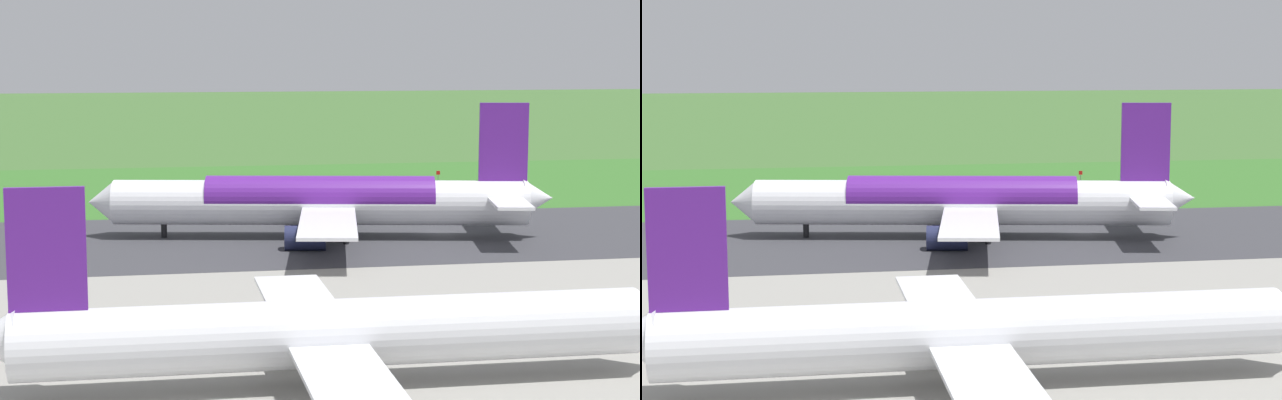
{
  "view_description": "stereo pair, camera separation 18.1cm",
  "coord_description": "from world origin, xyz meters",
  "views": [
    {
      "loc": [
        35.4,
        121.8,
        22.28
      ],
      "look_at": [
        14.84,
        0.0,
        4.5
      ],
      "focal_mm": 60.39,
      "sensor_mm": 36.0,
      "label": 1
    },
    {
      "loc": [
        35.23,
        121.83,
        22.28
      ],
      "look_at": [
        14.84,
        0.0,
        4.5
      ],
      "focal_mm": 60.39,
      "sensor_mm": 36.0,
      "label": 2
    }
  ],
  "objects": [
    {
      "name": "apron_concrete",
      "position": [
        0.0,
        48.07,
        0.03
      ],
      "size": [
        440.0,
        110.0,
        0.05
      ],
      "primitive_type": "cube",
      "color": "gray",
      "rests_on": "ground"
    },
    {
      "name": "airliner_parked_mid",
      "position": [
        23.23,
        54.56,
        3.73
      ],
      "size": [
        46.69,
        38.08,
        13.67
      ],
      "color": "white",
      "rests_on": "ground"
    },
    {
      "name": "airliner_main",
      "position": [
        14.47,
        0.07,
        4.35
      ],
      "size": [
        53.91,
        44.36,
        15.88
      ],
      "color": "white",
      "rests_on": "ground"
    },
    {
      "name": "grass_verge_foreground",
      "position": [
        0.0,
        -36.85,
        0.02
      ],
      "size": [
        600.0,
        80.0,
        0.04
      ],
      "primitive_type": "cube",
      "color": "#346B27",
      "rests_on": "ground"
    },
    {
      "name": "traffic_cone_orange",
      "position": [
        -4.2,
        -40.83,
        0.28
      ],
      "size": [
        0.4,
        0.4,
        0.55
      ],
      "primitive_type": "cone",
      "color": "orange",
      "rests_on": "ground"
    },
    {
      "name": "ground_plane",
      "position": [
        0.0,
        0.0,
        0.0
      ],
      "size": [
        800.0,
        800.0,
        0.0
      ],
      "primitive_type": "plane",
      "color": "#3D662D"
    },
    {
      "name": "runway_asphalt",
      "position": [
        0.0,
        0.0,
        0.03
      ],
      "size": [
        600.0,
        34.96,
        0.06
      ],
      "primitive_type": "cube",
      "color": "#38383D",
      "rests_on": "ground"
    },
    {
      "name": "no_stopping_sign",
      "position": [
        -10.61,
        -39.69,
        1.69
      ],
      "size": [
        0.6,
        0.1,
        2.87
      ],
      "color": "slate",
      "rests_on": "ground"
    }
  ]
}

